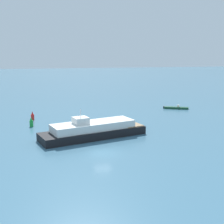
# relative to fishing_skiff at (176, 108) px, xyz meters

# --- Properties ---
(ground_plane) EXTENTS (400.00, 400.00, 0.00)m
(ground_plane) POSITION_rel_fishing_skiff_xyz_m (-23.65, -29.97, -0.28)
(ground_plane) COLOR teal
(fishing_skiff) EXTENTS (6.07, 3.31, 1.01)m
(fishing_skiff) POSITION_rel_fishing_skiff_xyz_m (0.00, 0.00, 0.00)
(fishing_skiff) COLOR #19472D
(fishing_skiff) RESTS_ON ground
(white_riverboat) EXTENTS (19.09, 10.53, 5.16)m
(white_riverboat) POSITION_rel_fishing_skiff_xyz_m (-23.94, -21.53, 0.98)
(white_riverboat) COLOR black
(white_riverboat) RESTS_ON ground
(channel_buoy_red) EXTENTS (0.70, 0.70, 1.90)m
(channel_buoy_red) POSITION_rel_fishing_skiff_xyz_m (-34.99, -6.06, 0.54)
(channel_buoy_red) COLOR red
(channel_buoy_red) RESTS_ON ground
(channel_buoy_green) EXTENTS (0.70, 0.70, 1.90)m
(channel_buoy_green) POSITION_rel_fishing_skiff_xyz_m (-34.89, -11.82, 0.54)
(channel_buoy_green) COLOR green
(channel_buoy_green) RESTS_ON ground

